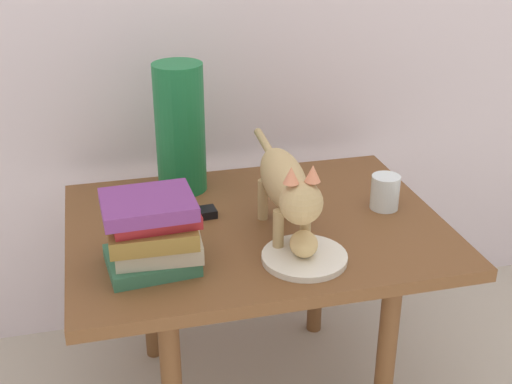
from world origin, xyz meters
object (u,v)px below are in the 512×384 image
Objects in this scene: cat at (286,185)px; tv_remote at (185,216)px; plate at (304,257)px; green_vase at (180,128)px; bread_roll at (304,244)px; book_stack at (153,232)px; side_table at (256,246)px; candle_jar at (384,193)px.

tv_remote is at bearing 144.46° from cat.
tv_remote is at bearing 131.08° from plate.
bread_roll is at bearing -65.27° from green_vase.
tv_remote is (0.09, 0.20, -0.07)m from book_stack.
plate is 0.90× the size of book_stack.
side_table is 0.34m from candle_jar.
plate is 1.22× the size of tv_remote.
side_table is 0.22m from cat.
tv_remote is (-0.22, 0.25, -0.03)m from bread_roll.
side_table is 0.32m from book_stack.
bread_roll is 0.53× the size of tv_remote.
tv_remote is at bearing -96.95° from green_vase.
book_stack is at bearing 170.12° from plate.
candle_jar reaches higher than bread_roll.
side_table is at bearing -24.36° from tv_remote.
side_table is 4.77× the size of plate.
candle_jar is (0.32, 0.00, 0.10)m from side_table.
green_vase is (-0.19, 0.42, 0.13)m from bread_roll.
book_stack is (-0.25, -0.14, 0.14)m from side_table.
cat is 0.28m from tv_remote.
plate is 0.49m from green_vase.
tv_remote is at bearing 173.49° from candle_jar.
candle_jar is at bearing 18.20° from cat.
side_table is at bearing 117.39° from cat.
bread_roll reaches higher than side_table.
book_stack reaches higher than bread_roll.
cat is 0.31m from book_stack.
tv_remote is (-0.48, 0.06, -0.03)m from candle_jar.
candle_jar is 0.49m from tv_remote.
bread_roll is 0.14m from cat.
book_stack is at bearing -107.19° from green_vase.
plate is 2.29× the size of bread_roll.
bread_roll is at bearing -144.48° from candle_jar.
plate is at bearing -58.67° from bread_roll.
bread_roll is 0.94× the size of candle_jar.
tv_remote reaches higher than plate.
cat is 3.20× the size of tv_remote.
bread_roll is at bearing 121.33° from plate.
tv_remote is (-0.02, -0.18, -0.16)m from green_vase.
cat is 5.64× the size of candle_jar.
candle_jar is (0.28, 0.09, -0.09)m from cat.
bread_roll is 0.39× the size of book_stack.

